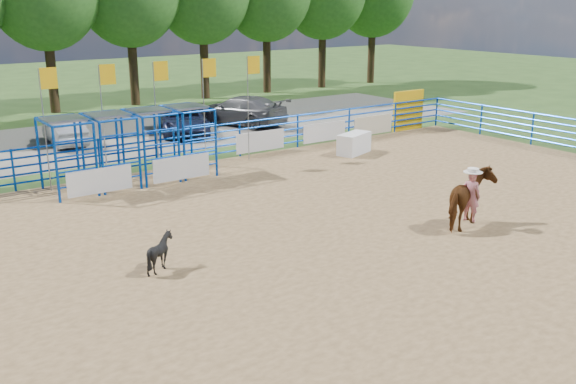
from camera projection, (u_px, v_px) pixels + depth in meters
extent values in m
plane|color=#3B5B24|center=(336.00, 240.00, 17.53)|extent=(120.00, 120.00, 0.00)
cube|color=#98784C|center=(336.00, 240.00, 17.53)|extent=(30.00, 20.00, 0.02)
cube|color=gray|center=(111.00, 137.00, 30.81)|extent=(40.00, 10.00, 0.01)
cube|color=white|center=(354.00, 143.00, 27.36)|extent=(1.82, 1.28, 0.88)
imported|color=#5D3112|center=(471.00, 199.00, 18.27)|extent=(2.19, 1.55, 1.69)
imported|color=#BF1B38|center=(473.00, 171.00, 18.04)|extent=(0.52, 0.62, 1.47)
cylinder|color=white|center=(475.00, 145.00, 17.82)|extent=(0.54, 0.54, 0.12)
imported|color=black|center=(160.00, 252.00, 15.44)|extent=(0.94, 0.87, 0.92)
imported|color=#95989D|center=(65.00, 131.00, 29.12)|extent=(1.59, 3.87, 1.25)
imported|color=#161B37|center=(183.00, 120.00, 31.53)|extent=(3.73, 5.25, 1.33)
imported|color=#575759|center=(241.00, 110.00, 33.78)|extent=(3.78, 5.66, 1.52)
cube|color=white|center=(100.00, 181.00, 21.34)|extent=(2.20, 0.04, 0.85)
cube|color=white|center=(182.00, 168.00, 23.00)|extent=(2.20, 0.04, 0.85)
cube|color=white|center=(260.00, 141.00, 27.38)|extent=(2.40, 0.04, 0.85)
cube|color=white|center=(325.00, 132.00, 29.32)|extent=(2.40, 0.04, 0.85)
cube|color=beige|center=(373.00, 125.00, 30.99)|extent=(2.40, 0.04, 0.90)
cube|color=#F0B10C|center=(408.00, 110.00, 32.36)|extent=(2.00, 0.12, 2.00)
cylinder|color=#3F2B19|center=(52.00, 71.00, 37.16)|extent=(0.56, 0.56, 4.80)
cylinder|color=#3F2B19|center=(133.00, 66.00, 39.94)|extent=(0.56, 0.56, 4.80)
cylinder|color=#3F2B19|center=(204.00, 62.00, 42.72)|extent=(0.56, 0.56, 4.80)
cylinder|color=#3F2B19|center=(267.00, 58.00, 45.49)|extent=(0.56, 0.56, 4.80)
cylinder|color=#3F2B19|center=(322.00, 55.00, 48.27)|extent=(0.56, 0.56, 4.80)
cylinder|color=#3F2B19|center=(371.00, 52.00, 51.04)|extent=(0.56, 0.56, 4.80)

